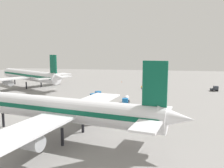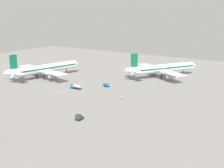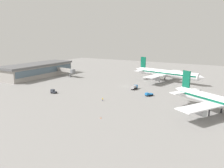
{
  "view_description": "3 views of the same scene",
  "coord_description": "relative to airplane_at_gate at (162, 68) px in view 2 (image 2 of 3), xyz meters",
  "views": [
    {
      "loc": [
        -74.13,
        -0.27,
        18.47
      ],
      "look_at": [
        19.26,
        17.36,
        4.63
      ],
      "focal_mm": 37.37,
      "sensor_mm": 36.0,
      "label": 1
    },
    {
      "loc": [
        112.73,
        -116.53,
        42.81
      ],
      "look_at": [
        29.84,
        7.3,
        6.6
      ],
      "focal_mm": 50.65,
      "sensor_mm": 36.0,
      "label": 2
    },
    {
      "loc": [
        130.36,
        65.9,
        32.7
      ],
      "look_at": [
        23.09,
        4.17,
        6.19
      ],
      "focal_mm": 36.36,
      "sensor_mm": 36.0,
      "label": 3
    }
  ],
  "objects": [
    {
      "name": "ground",
      "position": [
        -31.26,
        -60.94,
        -5.99
      ],
      "size": [
        288.0,
        288.0,
        0.0
      ],
      "primitive_type": "plane",
      "color": "gray"
    },
    {
      "name": "airplane_at_gate",
      "position": [
        0.0,
        0.0,
        0.0
      ],
      "size": [
        40.84,
        48.75,
        16.47
      ],
      "rotation": [
        0.0,
        0.0,
        1.04
      ],
      "color": "white",
      "rests_on": "ground"
    },
    {
      "name": "airplane_taxiing",
      "position": [
        -60.05,
        -41.5,
        0.06
      ],
      "size": [
        44.16,
        54.34,
        16.65
      ],
      "rotation": [
        0.0,
        0.0,
        1.37
      ],
      "color": "white",
      "rests_on": "ground"
    },
    {
      "name": "fuel_truck",
      "position": [
        -26.47,
        -51.22,
        -4.6
      ],
      "size": [
        6.36,
        2.36,
        2.5
      ],
      "rotation": [
        0.0,
        0.0,
        3.17
      ],
      "color": "black",
      "rests_on": "ground"
    },
    {
      "name": "pushback_tractor",
      "position": [
        -15.8,
        -37.81,
        -5.02
      ],
      "size": [
        4.71,
        4.03,
        1.9
      ],
      "rotation": [
        0.0,
        0.0,
        5.69
      ],
      "color": "black",
      "rests_on": "ground"
    },
    {
      "name": "baggage_tug",
      "position": [
        5.96,
        -87.83,
        -4.83
      ],
      "size": [
        2.51,
        3.38,
        2.3
      ],
      "rotation": [
        0.0,
        0.0,
        4.82
      ],
      "color": "black",
      "rests_on": "ground"
    },
    {
      "name": "ground_crew_worker",
      "position": [
        4.99,
        -54.65,
        -5.14
      ],
      "size": [
        0.53,
        0.53,
        1.67
      ],
      "rotation": [
        0.0,
        0.0,
        5.71
      ],
      "color": "#1E2338",
      "rests_on": "ground"
    },
    {
      "name": "safety_cone_near_gate",
      "position": [
        26.43,
        -42.01,
        -5.69
      ],
      "size": [
        0.44,
        0.44,
        0.6
      ],
      "primitive_type": "cone",
      "color": "#EA590C",
      "rests_on": "ground"
    }
  ]
}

